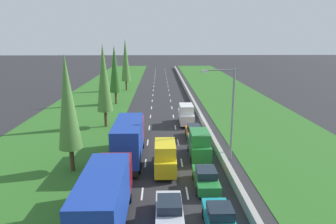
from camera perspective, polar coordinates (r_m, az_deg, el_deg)
The scene contains 20 objects.
ground_plane at distance 62.04m, azimuth -1.24°, elevation 2.63°, with size 300.00×300.00×0.00m, color #28282B.
grass_verge_left at distance 63.25m, azimuth -12.79°, elevation 2.52°, with size 14.00×140.00×0.04m, color #2D6623.
grass_verge_right at distance 63.76m, azimuth 11.78°, elevation 2.66°, with size 14.00×140.00×0.04m, color #2D6623.
median_barrier at distance 62.26m, azimuth 4.02°, elevation 3.04°, with size 0.44×120.00×0.85m, color #9E9B93.
lane_markings at distance 62.04m, azimuth -1.24°, elevation 2.64°, with size 3.64×116.00×0.01m.
teal_hatchback_right_lane at distance 20.73m, azimuth 9.36°, elevation -18.58°, with size 1.74×3.90×1.72m.
blue_box_truck_left_lane at distance 19.93m, azimuth -11.42°, elevation -15.60°, with size 2.46×9.40×4.18m.
silver_sedan_centre_lane at distance 21.20m, azimuth 0.23°, elevation -17.67°, with size 1.82×4.50×1.64m.
yellow_van_centre_lane at distance 27.95m, azimuth -0.53°, elevation -8.28°, with size 1.96×4.90×2.82m.
green_sedan_right_lane at distance 25.62m, azimuth 6.94°, elevation -11.94°, with size 1.82×4.50×1.64m.
blue_box_truck_left_lane_third at distance 30.35m, azimuth -7.12°, elevation -5.00°, with size 2.46×9.40×4.18m.
green_van_right_lane at distance 31.26m, azimuth 5.73°, elevation -5.93°, with size 1.96×4.90×2.82m.
black_hatchback_left_lane at distance 38.46m, azimuth -5.91°, elevation -3.05°, with size 1.74×3.90×1.72m.
orange_hatchback_right_lane at distance 37.23m, azimuth 4.68°, elevation -3.59°, with size 1.74×3.90×1.72m.
white_van_right_lane at distance 42.93m, azimuth 3.35°, elevation -0.46°, with size 1.96×4.90×2.82m.
poplar_tree_second at distance 28.05m, azimuth -17.97°, elevation 1.65°, with size 2.06×2.06×10.56m.
poplar_tree_third at distance 41.57m, azimuth -11.72°, elevation 6.12°, with size 2.08×2.08×11.09m.
poplar_tree_fourth at distance 56.07m, azimuth -9.76°, elevation 7.75°, with size 2.06×2.06×10.46m.
poplar_tree_fifth at distance 70.51m, azimuth -7.81°, elevation 9.44°, with size 2.09×2.09×11.57m.
street_light_mast at distance 30.10m, azimuth 11.19°, elevation 0.71°, with size 3.20×0.28×9.00m.
Camera 1 is at (-0.36, -0.91, 11.82)m, focal length 33.16 mm.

